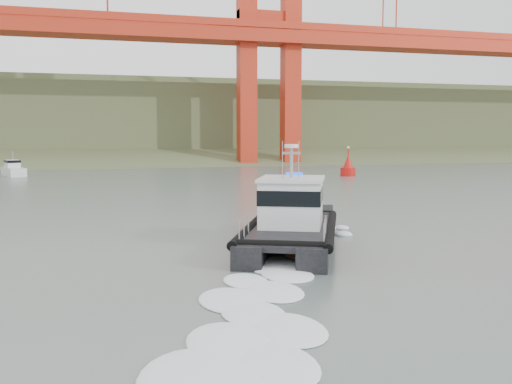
# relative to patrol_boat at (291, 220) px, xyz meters

# --- Properties ---
(ground) EXTENTS (400.00, 400.00, 0.00)m
(ground) POSITION_rel_patrol_boat_xyz_m (-1.82, -4.07, -1.27)
(ground) COLOR #4F5E5A
(ground) RESTS_ON ground
(headlands) EXTENTS (500.00, 105.36, 27.12)m
(headlands) POSITION_rel_patrol_boat_xyz_m (-1.82, 121.43, 5.77)
(headlands) COLOR #42502E
(headlands) RESTS_ON ground
(patrol_boat) EXTENTS (7.76, 11.12, 5.09)m
(patrol_boat) POSITION_rel_patrol_boat_xyz_m (0.00, 0.00, 0.00)
(patrol_boat) COLOR black
(patrol_boat) RESTS_ON ground
(motorboat) EXTENTS (3.85, 6.23, 3.25)m
(motorboat) POSITION_rel_patrol_boat_xyz_m (-19.65, 54.45, -0.46)
(motorboat) COLOR silver
(motorboat) RESTS_ON ground
(nav_buoy) EXTENTS (1.96, 1.96, 4.09)m
(nav_buoy) POSITION_rel_patrol_boat_xyz_m (22.33, 42.35, -0.20)
(nav_buoy) COLOR #BA110C
(nav_buoy) RESTS_ON ground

